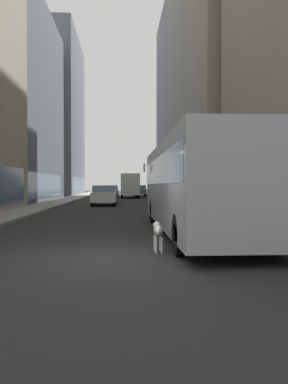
{
  "coord_description": "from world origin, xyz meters",
  "views": [
    {
      "loc": [
        0.32,
        -8.47,
        1.68
      ],
      "look_at": [
        1.12,
        5.78,
        1.4
      ],
      "focal_mm": 34.89,
      "sensor_mm": 36.0,
      "label": 1
    }
  ],
  "objects_px": {
    "transit_bus": "(194,182)",
    "dalmatian_dog": "(158,231)",
    "car_white_van": "(104,195)",
    "car_red_coupe": "(108,193)",
    "car_grey_wagon": "(140,191)",
    "car_blue_hatchback": "(112,191)",
    "box_truck": "(130,185)"
  },
  "relations": [
    {
      "from": "car_grey_wagon",
      "to": "dalmatian_dog",
      "type": "distance_m",
      "value": 45.64
    },
    {
      "from": "car_red_coupe",
      "to": "dalmatian_dog",
      "type": "height_order",
      "value": "car_red_coupe"
    },
    {
      "from": "car_blue_hatchback",
      "to": "dalmatian_dog",
      "type": "bearing_deg",
      "value": -86.66
    },
    {
      "from": "car_red_coupe",
      "to": "dalmatian_dog",
      "type": "relative_size",
      "value": 4.51
    },
    {
      "from": "dalmatian_dog",
      "to": "box_truck",
      "type": "bearing_deg",
      "value": 89.99
    },
    {
      "from": "car_grey_wagon",
      "to": "dalmatian_dog",
      "type": "relative_size",
      "value": 4.41
    },
    {
      "from": "car_white_van",
      "to": "car_red_coupe",
      "type": "bearing_deg",
      "value": 90.0
    },
    {
      "from": "transit_bus",
      "to": "car_blue_hatchback",
      "type": "height_order",
      "value": "transit_bus"
    },
    {
      "from": "transit_bus",
      "to": "car_blue_hatchback",
      "type": "bearing_deg",
      "value": 96.11
    },
    {
      "from": "car_blue_hatchback",
      "to": "box_truck",
      "type": "bearing_deg",
      "value": -40.99
    },
    {
      "from": "car_red_coupe",
      "to": "box_truck",
      "type": "xyz_separation_m",
      "value": [
        2.4,
        11.04,
        0.85
      ]
    },
    {
      "from": "box_truck",
      "to": "dalmatian_dog",
      "type": "bearing_deg",
      "value": -90.01
    },
    {
      "from": "car_white_van",
      "to": "car_grey_wagon",
      "type": "relative_size",
      "value": 1.06
    },
    {
      "from": "dalmatian_dog",
      "to": "car_grey_wagon",
      "type": "bearing_deg",
      "value": 87.98
    },
    {
      "from": "car_red_coupe",
      "to": "dalmatian_dog",
      "type": "distance_m",
      "value": 27.9
    },
    {
      "from": "transit_bus",
      "to": "car_grey_wagon",
      "type": "bearing_deg",
      "value": 90.0
    },
    {
      "from": "transit_bus",
      "to": "car_red_coupe",
      "type": "height_order",
      "value": "transit_bus"
    },
    {
      "from": "car_blue_hatchback",
      "to": "transit_bus",
      "type": "bearing_deg",
      "value": -83.89
    },
    {
      "from": "car_blue_hatchback",
      "to": "car_red_coupe",
      "type": "xyz_separation_m",
      "value": [
        0.0,
        -13.13,
        -0.0
      ]
    },
    {
      "from": "car_white_van",
      "to": "car_grey_wagon",
      "type": "distance_m",
      "value": 24.93
    },
    {
      "from": "car_grey_wagon",
      "to": "box_truck",
      "type": "relative_size",
      "value": 0.57
    },
    {
      "from": "car_grey_wagon",
      "to": "car_blue_hatchback",
      "type": "bearing_deg",
      "value": -130.44
    },
    {
      "from": "transit_bus",
      "to": "dalmatian_dog",
      "type": "xyz_separation_m",
      "value": [
        -1.61,
        -3.56,
        -1.26
      ]
    },
    {
      "from": "transit_bus",
      "to": "dalmatian_dog",
      "type": "distance_m",
      "value": 4.11
    },
    {
      "from": "car_white_van",
      "to": "dalmatian_dog",
      "type": "bearing_deg",
      "value": -83.5
    },
    {
      "from": "box_truck",
      "to": "dalmatian_dog",
      "type": "xyz_separation_m",
      "value": [
        -0.01,
        -38.83,
        -1.15
      ]
    },
    {
      "from": "car_red_coupe",
      "to": "transit_bus",
      "type": "bearing_deg",
      "value": -80.63
    },
    {
      "from": "car_blue_hatchback",
      "to": "car_grey_wagon",
      "type": "xyz_separation_m",
      "value": [
        4.0,
        4.69,
        -0.0
      ]
    },
    {
      "from": "box_truck",
      "to": "car_grey_wagon",
      "type": "bearing_deg",
      "value": 76.72
    },
    {
      "from": "car_white_van",
      "to": "dalmatian_dog",
      "type": "distance_m",
      "value": 21.14
    },
    {
      "from": "car_white_van",
      "to": "box_truck",
      "type": "bearing_deg",
      "value": 82.33
    },
    {
      "from": "car_blue_hatchback",
      "to": "dalmatian_dog",
      "type": "relative_size",
      "value": 4.91
    }
  ]
}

